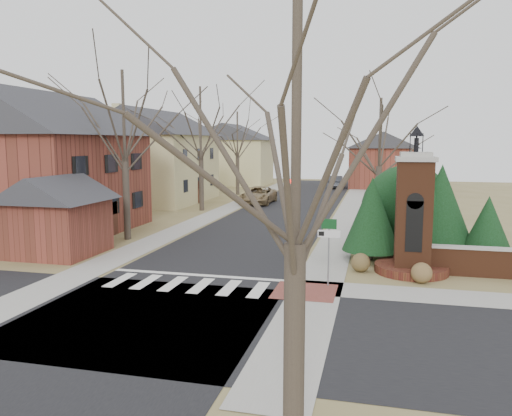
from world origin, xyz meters
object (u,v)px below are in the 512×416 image
(traffic_signal_pole, at_px, (291,228))
(brick_gate_monument, at_px, (413,225))
(pickup_truck, at_px, (258,195))
(sign_post, at_px, (329,239))
(distant_car, at_px, (336,182))

(traffic_signal_pole, relative_size, brick_gate_monument, 0.69)
(brick_gate_monument, bearing_deg, pickup_truck, 118.71)
(traffic_signal_pole, height_order, sign_post, traffic_signal_pole)
(traffic_signal_pole, distance_m, distant_car, 44.98)
(brick_gate_monument, height_order, pickup_truck, brick_gate_monument)
(sign_post, xyz_separation_m, pickup_truck, (-8.99, 25.64, -1.15))
(traffic_signal_pole, bearing_deg, brick_gate_monument, 43.24)
(brick_gate_monument, xyz_separation_m, distant_car, (-6.64, 40.48, -1.39))
(sign_post, xyz_separation_m, distant_car, (-3.23, 43.49, -1.17))
(traffic_signal_pole, xyz_separation_m, sign_post, (1.29, 1.41, -0.64))
(distant_car, bearing_deg, traffic_signal_pole, 91.59)
(traffic_signal_pole, distance_m, pickup_truck, 28.19)
(traffic_signal_pole, distance_m, sign_post, 2.02)
(sign_post, distance_m, brick_gate_monument, 4.55)
(sign_post, height_order, pickup_truck, sign_post)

